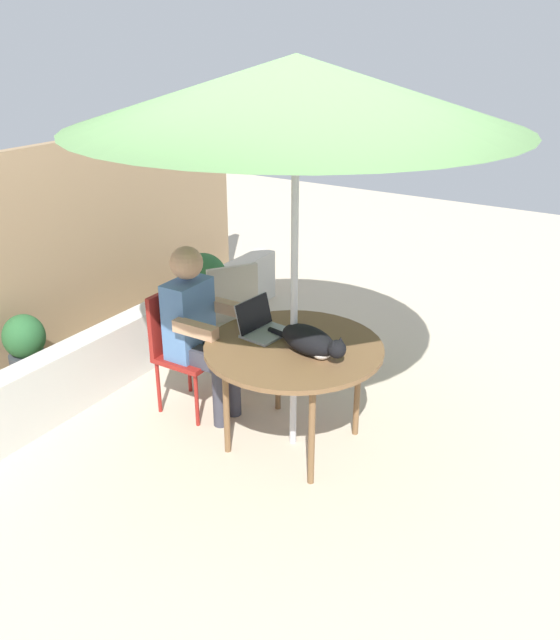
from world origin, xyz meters
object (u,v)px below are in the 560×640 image
at_px(person_seated, 197,324).
at_px(chair_empty, 238,316).
at_px(cat, 311,342).
at_px(patio_umbrella, 296,92).
at_px(chair_occupied, 181,341).
at_px(potted_plant_near_fence, 204,289).
at_px(potted_plant_by_chair, 27,352).
at_px(laptop, 260,323).
at_px(patio_table, 294,353).

bearing_deg(person_seated, chair_empty, 7.27).
bearing_deg(chair_empty, cat, -122.15).
distance_m(patio_umbrella, chair_empty, 1.98).
bearing_deg(chair_occupied, potted_plant_near_fence, 29.75).
xyz_separation_m(chair_occupied, chair_empty, (0.57, -0.08, 0.00)).
xyz_separation_m(person_seated, potted_plant_by_chair, (-0.47, 1.24, -0.34)).
relative_size(chair_empty, potted_plant_near_fence, 1.13).
xyz_separation_m(laptop, potted_plant_near_fence, (0.93, 1.19, -0.32)).
relative_size(patio_table, laptop, 3.42).
bearing_deg(laptop, chair_empty, 46.61).
relative_size(chair_occupied, chair_empty, 1.00).
distance_m(cat, potted_plant_near_fence, 1.95).
distance_m(person_seated, potted_plant_near_fence, 1.23).
height_order(laptop, potted_plant_by_chair, laptop).
relative_size(patio_umbrella, cat, 3.94).
distance_m(chair_empty, cat, 1.19).
bearing_deg(cat, potted_plant_near_fence, 57.79).
distance_m(patio_table, chair_occupied, 0.93).
bearing_deg(person_seated, potted_plant_by_chair, 110.75).
distance_m(person_seated, potted_plant_by_chair, 1.37).
xyz_separation_m(patio_table, cat, (-0.04, -0.15, 0.14)).
height_order(patio_table, potted_plant_by_chair, patio_table).
bearing_deg(laptop, patio_table, -100.75).
xyz_separation_m(chair_empty, person_seated, (-0.57, -0.07, 0.17)).
distance_m(chair_empty, potted_plant_near_fence, 0.76).
relative_size(chair_occupied, potted_plant_near_fence, 1.13).
relative_size(patio_umbrella, chair_occupied, 2.85).
xyz_separation_m(chair_occupied, cat, (-0.04, -1.06, 0.29)).
height_order(chair_occupied, laptop, laptop).
bearing_deg(cat, chair_empty, 57.85).
xyz_separation_m(person_seated, laptop, (0.05, -0.48, 0.10)).
distance_m(chair_occupied, potted_plant_by_chair, 1.19).
height_order(cat, potted_plant_near_fence, cat).
height_order(patio_table, chair_occupied, chair_occupied).
xyz_separation_m(cat, potted_plant_near_fence, (1.02, 1.62, -0.34)).
relative_size(person_seated, laptop, 3.72).
relative_size(cat, potted_plant_by_chair, 1.00).
xyz_separation_m(chair_empty, laptop, (-0.52, -0.55, 0.27)).
height_order(patio_table, laptop, laptop).
distance_m(patio_table, laptop, 0.31).
bearing_deg(cat, patio_table, 73.65).
relative_size(chair_empty, laptop, 2.68).
distance_m(patio_table, cat, 0.20).
distance_m(patio_umbrella, cat, 1.42).
xyz_separation_m(patio_umbrella, laptop, (0.05, 0.28, -1.43)).
relative_size(patio_umbrella, potted_plant_by_chair, 3.96).
bearing_deg(chair_empty, potted_plant_near_fence, 57.69).
xyz_separation_m(potted_plant_near_fence, potted_plant_by_chair, (-1.45, 0.52, -0.12)).
distance_m(person_seated, laptop, 0.49).
relative_size(patio_table, cat, 1.77).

